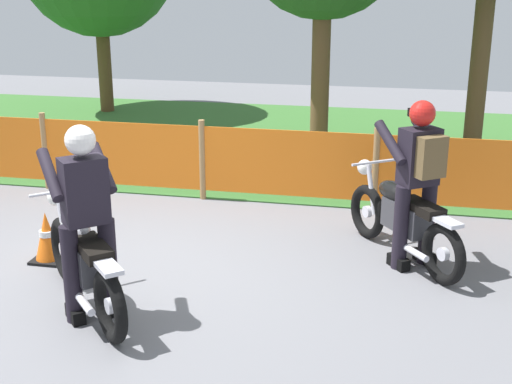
# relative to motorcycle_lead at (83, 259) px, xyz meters

# --- Properties ---
(ground) EXTENTS (24.00, 24.00, 0.02)m
(ground) POSITION_rel_motorcycle_lead_xyz_m (0.17, 0.72, -0.46)
(ground) COLOR slate
(grass_verge) EXTENTS (24.00, 6.64, 0.01)m
(grass_verge) POSITION_rel_motorcycle_lead_xyz_m (0.17, 6.47, -0.45)
(grass_verge) COLOR #386B2D
(grass_verge) RESTS_ON ground
(barrier_fence) EXTENTS (8.92, 0.08, 1.05)m
(barrier_fence) POSITION_rel_motorcycle_lead_xyz_m (0.17, 3.15, 0.09)
(barrier_fence) COLOR #997547
(barrier_fence) RESTS_ON ground
(motorcycle_lead) EXTENTS (1.41, 1.53, 0.94)m
(motorcycle_lead) POSITION_rel_motorcycle_lead_xyz_m (0.00, 0.00, 0.00)
(motorcycle_lead) COLOR black
(motorcycle_lead) RESTS_ON ground
(motorcycle_trailing) EXTENTS (1.21, 1.62, 0.91)m
(motorcycle_trailing) POSITION_rel_motorcycle_lead_xyz_m (2.72, 1.69, -0.01)
(motorcycle_trailing) COLOR black
(motorcycle_trailing) RESTS_ON ground
(rider_lead) EXTENTS (0.73, 0.73, 1.69)m
(rider_lead) POSITION_rel_motorcycle_lead_xyz_m (0.13, -0.14, 0.46)
(rider_lead) COLOR black
(rider_lead) RESTS_ON ground
(rider_trailing) EXTENTS (0.73, 0.78, 1.69)m
(rider_trailing) POSITION_rel_motorcycle_lead_xyz_m (2.84, 1.52, 0.50)
(rider_trailing) COLOR black
(rider_trailing) RESTS_ON ground
(traffic_cone) EXTENTS (0.32, 0.32, 0.53)m
(traffic_cone) POSITION_rel_motorcycle_lead_xyz_m (-0.82, 0.86, -0.19)
(traffic_cone) COLOR black
(traffic_cone) RESTS_ON ground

